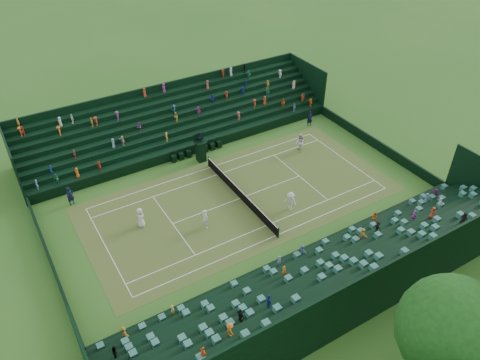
{
  "coord_description": "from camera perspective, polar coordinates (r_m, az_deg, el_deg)",
  "views": [
    {
      "loc": [
        27.15,
        -16.39,
        25.39
      ],
      "look_at": [
        0.0,
        0.0,
        2.0
      ],
      "focal_mm": 35.0,
      "sensor_mm": 36.0,
      "label": 1
    }
  ],
  "objects": [
    {
      "name": "tennis_net",
      "position": [
        40.3,
        0.0,
        -1.69
      ],
      "size": [
        11.67,
        0.1,
        1.06
      ],
      "color": "black",
      "rests_on": "ground"
    },
    {
      "name": "line_judge_south",
      "position": [
        42.02,
        -19.98,
        -1.83
      ],
      "size": [
        0.61,
        0.75,
        1.76
      ],
      "primitive_type": "imported",
      "rotation": [
        0.0,
        0.0,
        1.92
      ],
      "color": "black",
      "rests_on": "ground"
    },
    {
      "name": "courtside_chairs",
      "position": [
        46.29,
        -5.31,
        3.55
      ],
      "size": [
        0.48,
        5.46,
        1.05
      ],
      "color": "black",
      "rests_on": "ground"
    },
    {
      "name": "line_judge_north",
      "position": [
        51.25,
        8.51,
        7.4
      ],
      "size": [
        0.59,
        0.73,
        1.73
      ],
      "primitive_type": "imported",
      "rotation": [
        0.0,
        0.0,
        1.26
      ],
      "color": "black",
      "rests_on": "ground"
    },
    {
      "name": "perimeter_wall_west",
      "position": [
        46.46,
        -5.43,
        3.83
      ],
      "size": [
        0.2,
        31.77,
        1.0
      ],
      "primitive_type": "cube",
      "color": "black",
      "rests_on": "ground"
    },
    {
      "name": "south_grandstand",
      "position": [
        49.22,
        -7.7,
        7.09
      ],
      "size": [
        6.6,
        32.0,
        4.9
      ],
      "color": "black",
      "rests_on": "ground"
    },
    {
      "name": "north_grandstand",
      "position": [
        32.36,
        11.94,
        -12.13
      ],
      "size": [
        6.6,
        32.0,
        4.9
      ],
      "color": "black",
      "rests_on": "ground"
    },
    {
      "name": "player_far_west",
      "position": [
        46.64,
        7.29,
        4.52
      ],
      "size": [
        1.15,
        1.03,
        1.96
      ],
      "primitive_type": "imported",
      "rotation": [
        0.0,
        0.0,
        -0.37
      ],
      "color": "silver",
      "rests_on": "ground"
    },
    {
      "name": "player_near_east",
      "position": [
        37.36,
        -4.25,
        -4.71
      ],
      "size": [
        0.66,
        0.44,
        1.76
      ],
      "primitive_type": "imported",
      "rotation": [
        0.0,
        0.0,
        3.18
      ],
      "color": "white",
      "rests_on": "ground"
    },
    {
      "name": "perimeter_wall_east",
      "position": [
        35.17,
        7.25,
        -9.03
      ],
      "size": [
        0.2,
        31.77,
        1.0
      ],
      "primitive_type": "cube",
      "color": "black",
      "rests_on": "ground"
    },
    {
      "name": "perimeter_wall_south",
      "position": [
        36.84,
        -21.98,
        -9.5
      ],
      "size": [
        17.17,
        0.2,
        1.0
      ],
      "primitive_type": "cube",
      "color": "black",
      "rests_on": "ground"
    },
    {
      "name": "ground",
      "position": [
        40.63,
        0.0,
        -2.27
      ],
      "size": [
        160.0,
        160.0,
        0.0
      ],
      "primitive_type": "plane",
      "color": "#2E6820",
      "rests_on": "ground"
    },
    {
      "name": "umpire_chair",
      "position": [
        44.85,
        -4.83,
        3.84
      ],
      "size": [
        1.0,
        1.0,
        3.14
      ],
      "color": "black",
      "rests_on": "ground"
    },
    {
      "name": "player_far_east",
      "position": [
        39.21,
        6.16,
        -2.56
      ],
      "size": [
        1.29,
        1.1,
        1.73
      ],
      "primitive_type": "imported",
      "rotation": [
        0.0,
        0.0,
        0.5
      ],
      "color": "silver",
      "rests_on": "ground"
    },
    {
      "name": "court_surface",
      "position": [
        40.62,
        0.0,
        -2.27
      ],
      "size": [
        12.97,
        26.77,
        0.01
      ],
      "primitive_type": "cube",
      "color": "#417727",
      "rests_on": "ground"
    },
    {
      "name": "player_near_west",
      "position": [
        38.17,
        -12.02,
        -4.49
      ],
      "size": [
        1.01,
        0.82,
        1.79
      ],
      "primitive_type": "imported",
      "rotation": [
        0.0,
        0.0,
        2.81
      ],
      "color": "silver",
      "rests_on": "ground"
    },
    {
      "name": "perimeter_wall_north",
      "position": [
        48.97,
        16.17,
        4.29
      ],
      "size": [
        17.17,
        0.2,
        1.0
      ],
      "primitive_type": "cube",
      "color": "black",
      "rests_on": "ground"
    }
  ]
}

